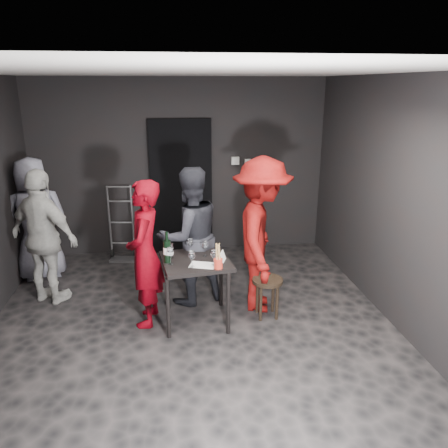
{
  "coord_description": "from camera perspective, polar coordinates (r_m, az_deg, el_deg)",
  "views": [
    {
      "loc": [
        -0.21,
        -4.24,
        2.59
      ],
      "look_at": [
        0.38,
        0.25,
        1.13
      ],
      "focal_mm": 35.0,
      "sensor_mm": 36.0,
      "label": 1
    }
  ],
  "objects": [
    {
      "name": "tasting_mat",
      "position": [
        4.67,
        -2.81,
        -5.38
      ],
      "size": [
        0.31,
        0.25,
        0.0
      ],
      "primitive_type": "cube",
      "rotation": [
        0.0,
        0.0,
        -0.31
      ],
      "color": "white",
      "rests_on": "tasting_table"
    },
    {
      "name": "wine_glass_a",
      "position": [
        4.68,
        -7.02,
        -4.04
      ],
      "size": [
        0.1,
        0.1,
        0.21
      ],
      "primitive_type": null,
      "rotation": [
        0.0,
        0.0,
        0.27
      ],
      "color": "white",
      "rests_on": "tasting_table"
    },
    {
      "name": "stool",
      "position": [
        5.07,
        5.69,
        -8.13
      ],
      "size": [
        0.35,
        0.35,
        0.47
      ],
      "rotation": [
        0.0,
        0.0,
        0.4
      ],
      "color": "black",
      "rests_on": "floor"
    },
    {
      "name": "wine_glass_c",
      "position": [
        4.95,
        -4.44,
        -2.8
      ],
      "size": [
        0.09,
        0.09,
        0.2
      ],
      "primitive_type": null,
      "rotation": [
        0.0,
        0.0,
        -0.17
      ],
      "color": "white",
      "rests_on": "tasting_table"
    },
    {
      "name": "wall_front",
      "position": [
        2.14,
        -0.61,
        -17.46
      ],
      "size": [
        4.5,
        0.04,
        2.7
      ],
      "primitive_type": "cube",
      "color": "black",
      "rests_on": "ground"
    },
    {
      "name": "wall_right",
      "position": [
        5.05,
        21.89,
        2.33
      ],
      "size": [
        0.04,
        5.0,
        2.7
      ],
      "primitive_type": "cube",
      "color": "black",
      "rests_on": "ground"
    },
    {
      "name": "wine_glass_d",
      "position": [
        4.59,
        -4.21,
        -4.45
      ],
      "size": [
        0.09,
        0.09,
        0.2
      ],
      "primitive_type": null,
      "rotation": [
        0.0,
        0.0,
        0.22
      ],
      "color": "white",
      "rests_on": "tasting_table"
    },
    {
      "name": "ceiling",
      "position": [
        4.24,
        -4.99,
        19.27
      ],
      "size": [
        4.5,
        5.0,
        0.02
      ],
      "primitive_type": "cube",
      "color": "silver",
      "rests_on": "ground"
    },
    {
      "name": "wall_back",
      "position": [
        6.85,
        -5.7,
        7.32
      ],
      "size": [
        4.5,
        0.04,
        2.7
      ],
      "primitive_type": "cube",
      "color": "black",
      "rests_on": "ground"
    },
    {
      "name": "doorway",
      "position": [
        6.86,
        -5.6,
        4.77
      ],
      "size": [
        0.95,
        0.1,
        2.1
      ],
      "primitive_type": "cube",
      "color": "black",
      "rests_on": "ground"
    },
    {
      "name": "wallbox_lower",
      "position": [
        6.91,
        3.12,
        7.89
      ],
      "size": [
        0.1,
        0.06,
        0.14
      ],
      "primitive_type": "cube",
      "color": "#B7B7B2",
      "rests_on": "wall_back"
    },
    {
      "name": "wine_glass_f",
      "position": [
        4.87,
        -2.48,
        -3.18
      ],
      "size": [
        0.08,
        0.08,
        0.19
      ],
      "primitive_type": null,
      "rotation": [
        0.0,
        0.0,
        -0.06
      ],
      "color": "white",
      "rests_on": "tasting_table"
    },
    {
      "name": "wine_glass_e",
      "position": [
        4.63,
        -1.34,
        -4.29
      ],
      "size": [
        0.08,
        0.08,
        0.19
      ],
      "primitive_type": null,
      "rotation": [
        0.0,
        0.0,
        -0.15
      ],
      "color": "white",
      "rests_on": "tasting_table"
    },
    {
      "name": "floor",
      "position": [
        4.97,
        -4.14,
        -13.62
      ],
      "size": [
        4.5,
        5.0,
        0.02
      ],
      "primitive_type": "cube",
      "color": "black",
      "rests_on": "ground"
    },
    {
      "name": "server_red",
      "position": [
        4.82,
        -10.34,
        -3.02
      ],
      "size": [
        0.5,
        0.7,
        1.8
      ],
      "primitive_type": "imported",
      "rotation": [
        0.0,
        0.0,
        -1.69
      ],
      "color": "#73010C",
      "rests_on": "floor"
    },
    {
      "name": "woman_black",
      "position": [
        5.22,
        -4.49,
        -0.55
      ],
      "size": [
        1.04,
        0.81,
        1.9
      ],
      "primitive_type": "imported",
      "rotation": [
        0.0,
        0.0,
        3.52
      ],
      "color": "#24252C",
      "rests_on": "floor"
    },
    {
      "name": "man_maroon",
      "position": [
        5.02,
        4.98,
        0.68
      ],
      "size": [
        0.95,
        1.55,
        2.23
      ],
      "primitive_type": "imported",
      "rotation": [
        0.0,
        0.0,
        1.36
      ],
      "color": "maroon",
      "rests_on": "floor"
    },
    {
      "name": "breadstick_cup",
      "position": [
        4.54,
        -0.77,
        -4.26
      ],
      "size": [
        0.09,
        0.09,
        0.29
      ],
      "rotation": [
        0.0,
        0.0,
        -0.19
      ],
      "color": "red",
      "rests_on": "tasting_table"
    },
    {
      "name": "wine_glass_b",
      "position": [
        4.85,
        -6.98,
        -3.39
      ],
      "size": [
        0.08,
        0.08,
        0.19
      ],
      "primitive_type": null,
      "rotation": [
        0.0,
        0.0,
        0.09
      ],
      "color": "white",
      "rests_on": "tasting_table"
    },
    {
      "name": "bystander_cream",
      "position": [
        5.62,
        -22.51,
        -0.76
      ],
      "size": [
        1.2,
        1.01,
        1.86
      ],
      "primitive_type": "imported",
      "rotation": [
        0.0,
        0.0,
        2.59
      ],
      "color": "beige",
      "rests_on": "floor"
    },
    {
      "name": "wine_bottle",
      "position": [
        4.73,
        -7.44,
        -3.46
      ],
      "size": [
        0.08,
        0.08,
        0.35
      ],
      "rotation": [
        0.0,
        0.0,
        -0.39
      ],
      "color": "black",
      "rests_on": "tasting_table"
    },
    {
      "name": "reserved_card",
      "position": [
        4.74,
        -0.56,
        -4.26
      ],
      "size": [
        0.13,
        0.16,
        0.11
      ],
      "primitive_type": null,
      "rotation": [
        0.0,
        0.0,
        -0.33
      ],
      "color": "white",
      "rests_on": "tasting_table"
    },
    {
      "name": "wallbox_upper",
      "position": [
        6.87,
        1.47,
        8.27
      ],
      "size": [
        0.12,
        0.06,
        0.12
      ],
      "primitive_type": "cube",
      "color": "#B7B7B2",
      "rests_on": "wall_back"
    },
    {
      "name": "hand_truck",
      "position": [
        6.92,
        -13.08,
        -2.74
      ],
      "size": [
        0.38,
        0.33,
        1.15
      ],
      "rotation": [
        0.0,
        0.0,
        -0.15
      ],
      "color": "#B2B2B7",
      "rests_on": "floor"
    },
    {
      "name": "bystander_grey",
      "position": [
        6.39,
        -23.45,
        1.49
      ],
      "size": [
        1.04,
        0.77,
        1.9
      ],
      "primitive_type": "imported",
      "rotation": [
        0.0,
        0.0,
        3.46
      ],
      "color": "gray",
      "rests_on": "floor"
    },
    {
      "name": "tasting_table",
      "position": [
        4.85,
        -3.7,
        -5.74
      ],
      "size": [
        0.72,
        0.72,
        0.75
      ],
      "rotation": [
        0.0,
        0.0,
        0.13
      ],
      "color": "black",
      "rests_on": "floor"
    }
  ]
}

